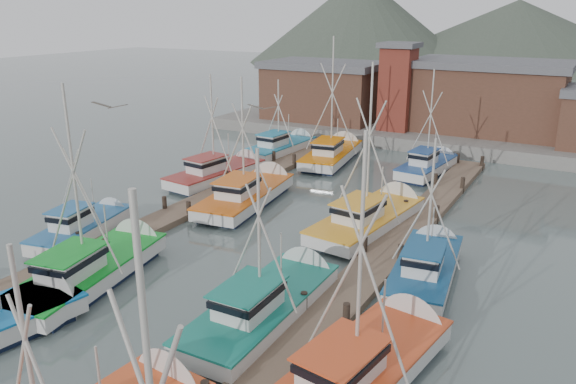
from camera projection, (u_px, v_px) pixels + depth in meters
The scene contains 21 objects.
ground at pixel (219, 270), 29.02m from camera, with size 260.00×260.00×0.00m, color #4F5F5D.
dock_left at pixel (167, 218), 35.56m from camera, with size 2.30×46.00×1.50m.
dock_right at pixel (375, 265), 29.05m from camera, with size 2.30×46.00×1.50m.
quay at pixel (425, 130), 59.49m from camera, with size 44.00×16.00×1.20m, color gray.
shed_left at pixel (324, 90), 61.79m from camera, with size 12.72×8.48×6.20m.
shed_center at pixel (488, 95), 55.43m from camera, with size 14.84×9.54×6.90m.
lookout_tower at pixel (397, 86), 55.57m from camera, with size 3.60×3.60×8.50m.
distant_hills at pixel (474, 64), 136.54m from camera, with size 175.00×140.00×42.00m.
boat_4 at pixel (96, 267), 27.69m from camera, with size 4.76×10.28×10.70m.
boat_5 at pixel (269, 303), 24.39m from camera, with size 3.55×9.75×8.61m.
boat_6 at pixel (87, 226), 32.97m from camera, with size 3.81×7.96×7.36m.
boat_7 at pixel (367, 364), 20.14m from camera, with size 4.48×10.12×10.26m.
boat_8 at pixel (250, 193), 38.82m from camera, with size 4.41×10.53×9.71m.
boat_9 at pixel (372, 217), 34.37m from camera, with size 4.40×10.49×11.01m.
boat_10 at pixel (221, 172), 43.85m from camera, with size 3.87×9.48×9.10m.
boat_11 at pixel (427, 266), 27.91m from camera, with size 3.66×8.79×7.98m.
boat_12 at pixel (333, 153), 49.55m from camera, with size 4.58×10.21×11.64m.
boat_13 at pixel (430, 165), 45.76m from camera, with size 3.58×8.41×9.10m.
boat_14 at pixel (283, 147), 51.91m from camera, with size 3.37×9.21×7.68m.
gull_near at pixel (110, 106), 19.91m from camera, with size 1.55×0.65×0.24m.
gull_far at pixel (262, 108), 26.87m from camera, with size 1.55×0.63×0.24m.
Camera 1 is at (15.99, -21.22, 12.84)m, focal length 35.00 mm.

